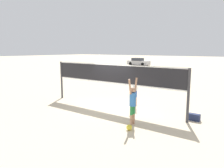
# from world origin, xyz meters

# --- Properties ---
(ground_plane) EXTENTS (200.00, 200.00, 0.00)m
(ground_plane) POSITION_xyz_m (0.00, 0.00, 0.00)
(ground_plane) COLOR beige
(volleyball_net) EXTENTS (8.64, 0.12, 2.47)m
(volleyball_net) POSITION_xyz_m (0.00, 0.00, 1.76)
(volleyball_net) COLOR #38383D
(volleyball_net) RESTS_ON ground_plane
(player_spiker) EXTENTS (0.28, 0.69, 2.06)m
(player_spiker) POSITION_xyz_m (2.42, -1.74, 1.08)
(player_spiker) COLOR tan
(player_spiker) RESTS_ON ground_plane
(player_blocker) EXTENTS (0.28, 0.71, 2.21)m
(player_blocker) POSITION_xyz_m (0.81, 1.17, 1.17)
(player_blocker) COLOR tan
(player_blocker) RESTS_ON ground_plane
(volleyball) EXTENTS (0.24, 0.24, 0.24)m
(volleyball) POSITION_xyz_m (2.68, -2.41, 0.12)
(volleyball) COLOR yellow
(volleyball) RESTS_ON ground_plane
(gear_bag) EXTENTS (0.53, 0.25, 0.32)m
(gear_bag) POSITION_xyz_m (4.44, 0.44, 0.16)
(gear_bag) COLOR navy
(gear_bag) RESTS_ON ground_plane
(parked_car_mid) EXTENTS (4.77, 1.96, 1.53)m
(parked_car_mid) POSITION_xyz_m (-15.81, 30.50, 0.68)
(parked_car_mid) COLOR #B7B7BC
(parked_car_mid) RESTS_ON ground_plane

